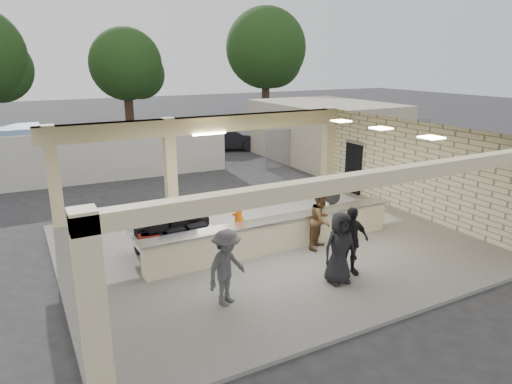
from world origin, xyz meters
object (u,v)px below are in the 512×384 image
passenger_d (340,248)px  car_white_a (292,135)px  baggage_counter (277,234)px  passenger_a (321,220)px  container_white (111,152)px  baggage_handler (239,218)px  luggage_cart (173,229)px  passenger_c (227,267)px  passenger_b (350,241)px  car_white_b (303,133)px  drum_fan (331,195)px  car_dark (227,139)px

passenger_d → car_white_a: 19.19m
baggage_counter → passenger_a: 1.38m
container_white → baggage_handler: bearing=-79.6°
luggage_cart → passenger_d: bearing=-51.7°
luggage_cart → car_white_a: bearing=44.6°
car_white_a → baggage_counter: bearing=134.1°
passenger_c → car_white_a: bearing=27.0°
passenger_c → luggage_cart: bearing=66.8°
passenger_c → passenger_a: bearing=-3.0°
baggage_handler → car_white_a: 17.01m
passenger_b → luggage_cart: bearing=145.1°
baggage_handler → car_white_b: 18.22m
passenger_b → car_white_a: size_ratio=0.34×
drum_fan → passenger_a: bearing=-97.7°
car_dark → passenger_a: bearing=-175.9°
baggage_counter → car_dark: 16.20m
car_dark → passenger_c: bearing=174.3°
passenger_b → car_white_a: (8.80, 16.53, -0.25)m
passenger_b → container_white: container_white is taller
baggage_handler → car_dark: bearing=-171.5°
car_white_b → passenger_a: bearing=136.5°
car_white_a → car_dark: 4.35m
passenger_d → passenger_b: bearing=28.7°
baggage_counter → container_white: bearing=101.3°
drum_fan → container_white: bearing=157.7°
car_dark → container_white: 8.51m
baggage_counter → drum_fan: size_ratio=9.31×
drum_fan → passenger_c: passenger_c is taller
passenger_d → drum_fan: bearing=58.3°
car_white_b → passenger_c: bearing=130.2°
baggage_handler → container_white: bearing=-140.1°
passenger_a → passenger_d: size_ratio=0.95×
passenger_d → baggage_counter: bearing=101.0°
passenger_d → container_white: 14.65m
luggage_cart → container_white: 10.72m
passenger_b → passenger_c: (-3.47, 0.13, -0.02)m
car_dark → container_white: size_ratio=0.39×
baggage_handler → passenger_d: size_ratio=0.93×
drum_fan → container_white: container_white is taller
container_white → car_white_b: bearing=14.7°
baggage_handler → car_white_a: baggage_handler is taller
baggage_handler → car_dark: 15.71m
baggage_handler → passenger_b: size_ratio=0.94×
baggage_counter → passenger_a: bearing=-22.2°
baggage_counter → drum_fan: baggage_counter is taller
passenger_b → car_white_b: passenger_b is taller
car_white_b → container_white: 13.61m
baggage_counter → passenger_b: bearing=-69.5°
passenger_b → container_white: 14.52m
baggage_counter → passenger_c: bearing=-140.7°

